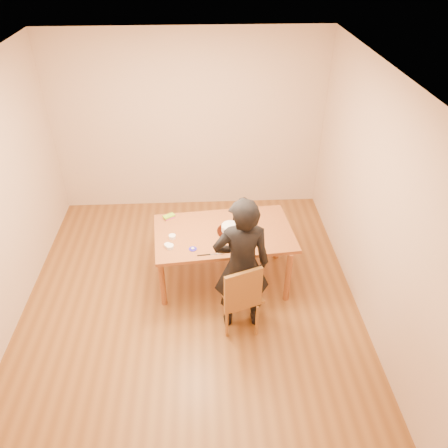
{
  "coord_description": "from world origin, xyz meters",
  "views": [
    {
      "loc": [
        0.2,
        -3.85,
        3.83
      ],
      "look_at": [
        0.42,
        0.31,
        0.9
      ],
      "focal_mm": 35.0,
      "sensor_mm": 36.0,
      "label": 1
    }
  ],
  "objects_px": {
    "cake": "(230,228)",
    "person": "(242,266)",
    "dining_chair": "(241,295)",
    "dining_table": "(224,233)",
    "cake_plate": "(230,231)"
  },
  "relations": [
    {
      "from": "cake",
      "to": "person",
      "type": "relative_size",
      "value": 0.12
    },
    {
      "from": "dining_chair",
      "to": "cake",
      "type": "bearing_deg",
      "value": 75.43
    },
    {
      "from": "dining_chair",
      "to": "person",
      "type": "distance_m",
      "value": 0.39
    },
    {
      "from": "cake",
      "to": "person",
      "type": "xyz_separation_m",
      "value": [
        0.07,
        -0.73,
        0.03
      ]
    },
    {
      "from": "person",
      "to": "dining_chair",
      "type": "bearing_deg",
      "value": 87.57
    },
    {
      "from": "cake",
      "to": "person",
      "type": "height_order",
      "value": "person"
    },
    {
      "from": "dining_table",
      "to": "cake_plate",
      "type": "bearing_deg",
      "value": -8.56
    },
    {
      "from": "cake",
      "to": "dining_chair",
      "type": "bearing_deg",
      "value": -84.54
    },
    {
      "from": "dining_chair",
      "to": "cake",
      "type": "distance_m",
      "value": 0.85
    },
    {
      "from": "cake_plate",
      "to": "dining_table",
      "type": "bearing_deg",
      "value": 176.75
    },
    {
      "from": "dining_table",
      "to": "cake",
      "type": "distance_m",
      "value": 0.11
    },
    {
      "from": "dining_chair",
      "to": "cake_plate",
      "type": "bearing_deg",
      "value": 75.43
    },
    {
      "from": "dining_chair",
      "to": "person",
      "type": "xyz_separation_m",
      "value": [
        0.0,
        0.05,
        0.38
      ]
    },
    {
      "from": "dining_table",
      "to": "cake",
      "type": "xyz_separation_m",
      "value": [
        0.08,
        -0.0,
        0.08
      ]
    },
    {
      "from": "dining_table",
      "to": "dining_chair",
      "type": "distance_m",
      "value": 0.84
    }
  ]
}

